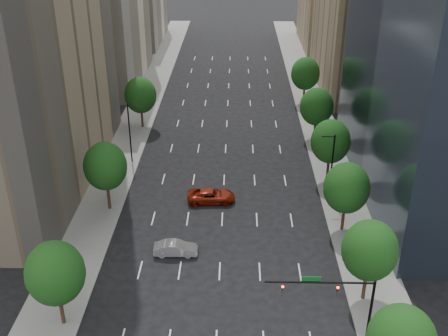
{
  "coord_description": "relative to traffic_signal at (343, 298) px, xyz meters",
  "views": [
    {
      "loc": [
        1.51,
        -5.27,
        35.35
      ],
      "look_at": [
        0.27,
        47.94,
        8.0
      ],
      "focal_mm": 43.53,
      "sensor_mm": 36.0,
      "label": 1
    }
  ],
  "objects": [
    {
      "name": "sidewalk_right",
      "position": [
        4.97,
        30.0,
        -5.1
      ],
      "size": [
        6.0,
        200.0,
        0.15
      ],
      "primitive_type": "cube",
      "color": "slate",
      "rests_on": "ground"
    },
    {
      "name": "traffic_signal",
      "position": [
        0.0,
        0.0,
        0.0
      ],
      "size": [
        9.12,
        0.4,
        7.38
      ],
      "color": "black",
      "rests_on": "ground"
    },
    {
      "name": "tree_left_1",
      "position": [
        -24.53,
        22.0,
        0.79
      ],
      "size": [
        5.2,
        5.2,
        8.97
      ],
      "color": "#382316",
      "rests_on": "ground"
    },
    {
      "name": "car_red_far",
      "position": [
        -12.03,
        24.15,
        -4.33
      ],
      "size": [
        6.2,
        3.16,
        1.68
      ],
      "primitive_type": "imported",
      "rotation": [
        0.0,
        0.0,
        1.63
      ],
      "color": "maroon",
      "rests_on": "ground"
    },
    {
      "name": "streetlight_ln",
      "position": [
        -23.96,
        35.0,
        -0.33
      ],
      "size": [
        1.7,
        0.2,
        9.0
      ],
      "color": "black",
      "rests_on": "ground"
    },
    {
      "name": "tree_left_2",
      "position": [
        -24.53,
        48.0,
        0.5
      ],
      "size": [
        5.2,
        5.2,
        8.68
      ],
      "color": "#382316",
      "rests_on": "ground"
    },
    {
      "name": "parking_tan_right",
      "position": [
        14.47,
        70.0,
        9.83
      ],
      "size": [
        14.0,
        30.0,
        30.0
      ],
      "primitive_type": "cube",
      "color": "#8C7759",
      "rests_on": "ground"
    },
    {
      "name": "tree_left_0",
      "position": [
        -24.53,
        2.0,
        0.58
      ],
      "size": [
        5.2,
        5.2,
        8.75
      ],
      "color": "#382316",
      "rests_on": "ground"
    },
    {
      "name": "car_silver",
      "position": [
        -15.38,
        12.81,
        -4.39
      ],
      "size": [
        4.79,
        1.77,
        1.56
      ],
      "primitive_type": "imported",
      "rotation": [
        0.0,
        0.0,
        1.6
      ],
      "color": "#9C9CA2",
      "rests_on": "ground"
    },
    {
      "name": "tree_right_4",
      "position": [
        3.47,
        44.0,
        0.29
      ],
      "size": [
        5.2,
        5.2,
        8.46
      ],
      "color": "#382316",
      "rests_on": "ground"
    },
    {
      "name": "filler_right",
      "position": [
        14.47,
        103.0,
        2.83
      ],
      "size": [
        14.0,
        26.0,
        16.0
      ],
      "primitive_type": "cube",
      "color": "#8C7759",
      "rests_on": "ground"
    },
    {
      "name": "sidewalk_left",
      "position": [
        -26.03,
        30.0,
        -5.1
      ],
      "size": [
        6.0,
        200.0,
        0.15
      ],
      "primitive_type": "cube",
      "color": "slate",
      "rests_on": "ground"
    },
    {
      "name": "tree_right_2",
      "position": [
        3.47,
        18.0,
        0.43
      ],
      "size": [
        5.2,
        5.2,
        8.61
      ],
      "color": "#382316",
      "rests_on": "ground"
    },
    {
      "name": "tree_right_1",
      "position": [
        3.47,
        6.0,
        0.58
      ],
      "size": [
        5.2,
        5.2,
        8.75
      ],
      "color": "#382316",
      "rests_on": "ground"
    },
    {
      "name": "tree_right_5",
      "position": [
        3.47,
        60.0,
        0.58
      ],
      "size": [
        5.2,
        5.2,
        8.75
      ],
      "color": "#382316",
      "rests_on": "ground"
    },
    {
      "name": "tree_right_3",
      "position": [
        3.47,
        30.0,
        0.72
      ],
      "size": [
        5.2,
        5.2,
        8.89
      ],
      "color": "#382316",
      "rests_on": "ground"
    },
    {
      "name": "filler_left",
      "position": [
        -35.53,
        106.0,
        3.83
      ],
      "size": [
        14.0,
        26.0,
        18.0
      ],
      "primitive_type": "cube",
      "color": "beige",
      "rests_on": "ground"
    },
    {
      "name": "streetlight_rn",
      "position": [
        2.91,
        25.0,
        -0.33
      ],
      "size": [
        1.7,
        0.2,
        9.0
      ],
      "color": "black",
      "rests_on": "ground"
    }
  ]
}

